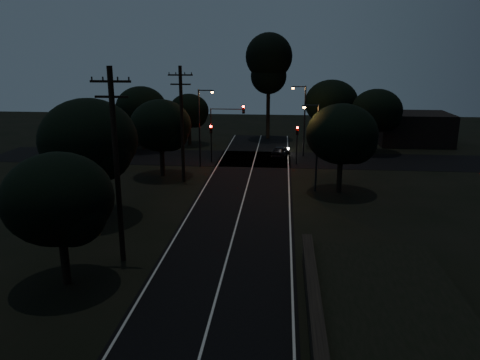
{
  "coord_description": "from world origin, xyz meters",
  "views": [
    {
      "loc": [
        3.07,
        -9.25,
        11.75
      ],
      "look_at": [
        0.0,
        24.0,
        2.5
      ],
      "focal_mm": 35.0,
      "sensor_mm": 36.0,
      "label": 1
    }
  ],
  "objects_px": {
    "tall_pine": "(269,63)",
    "signal_right": "(297,138)",
    "signal_left": "(211,137)",
    "streetlight_c": "(315,142)",
    "utility_pole_far": "(182,123)",
    "streetlight_a": "(201,123)",
    "signal_mast": "(227,123)",
    "utility_pole_mid": "(116,164)",
    "streetlight_b": "(303,116)",
    "car": "(280,151)"
  },
  "relations": [
    {
      "from": "utility_pole_mid",
      "to": "signal_right",
      "type": "height_order",
      "value": "utility_pole_mid"
    },
    {
      "from": "streetlight_b",
      "to": "streetlight_c",
      "type": "distance_m",
      "value": 14.01
    },
    {
      "from": "streetlight_a",
      "to": "car",
      "type": "bearing_deg",
      "value": 33.21
    },
    {
      "from": "tall_pine",
      "to": "signal_right",
      "type": "bearing_deg",
      "value": -76.51
    },
    {
      "from": "signal_left",
      "to": "streetlight_a",
      "type": "relative_size",
      "value": 0.51
    },
    {
      "from": "streetlight_b",
      "to": "utility_pole_far",
      "type": "bearing_deg",
      "value": -133.3
    },
    {
      "from": "tall_pine",
      "to": "signal_right",
      "type": "relative_size",
      "value": 3.44
    },
    {
      "from": "utility_pole_far",
      "to": "car",
      "type": "bearing_deg",
      "value": 52.11
    },
    {
      "from": "car",
      "to": "utility_pole_mid",
      "type": "bearing_deg",
      "value": 84.95
    },
    {
      "from": "streetlight_a",
      "to": "utility_pole_mid",
      "type": "bearing_deg",
      "value": -91.73
    },
    {
      "from": "utility_pole_mid",
      "to": "streetlight_a",
      "type": "height_order",
      "value": "utility_pole_mid"
    },
    {
      "from": "signal_left",
      "to": "signal_right",
      "type": "xyz_separation_m",
      "value": [
        9.2,
        0.0,
        0.0
      ]
    },
    {
      "from": "tall_pine",
      "to": "car",
      "type": "relative_size",
      "value": 3.78
    },
    {
      "from": "signal_left",
      "to": "streetlight_c",
      "type": "height_order",
      "value": "streetlight_c"
    },
    {
      "from": "tall_pine",
      "to": "streetlight_b",
      "type": "distance_m",
      "value": 13.05
    },
    {
      "from": "utility_pole_mid",
      "to": "streetlight_c",
      "type": "relative_size",
      "value": 1.47
    },
    {
      "from": "tall_pine",
      "to": "signal_right",
      "type": "height_order",
      "value": "tall_pine"
    },
    {
      "from": "streetlight_b",
      "to": "car",
      "type": "relative_size",
      "value": 2.14
    },
    {
      "from": "signal_right",
      "to": "signal_mast",
      "type": "bearing_deg",
      "value": 179.97
    },
    {
      "from": "signal_right",
      "to": "streetlight_b",
      "type": "relative_size",
      "value": 0.51
    },
    {
      "from": "utility_pole_far",
      "to": "streetlight_a",
      "type": "height_order",
      "value": "utility_pole_far"
    },
    {
      "from": "tall_pine",
      "to": "signal_mast",
      "type": "xyz_separation_m",
      "value": [
        -3.91,
        -15.01,
        -5.84
      ]
    },
    {
      "from": "signal_left",
      "to": "signal_mast",
      "type": "bearing_deg",
      "value": 0.13
    },
    {
      "from": "utility_pole_mid",
      "to": "car",
      "type": "distance_m",
      "value": 30.08
    },
    {
      "from": "signal_left",
      "to": "streetlight_c",
      "type": "distance_m",
      "value": 14.52
    },
    {
      "from": "streetlight_a",
      "to": "streetlight_b",
      "type": "bearing_deg",
      "value": 29.48
    },
    {
      "from": "utility_pole_far",
      "to": "streetlight_b",
      "type": "relative_size",
      "value": 1.31
    },
    {
      "from": "utility_pole_far",
      "to": "signal_right",
      "type": "distance_m",
      "value": 13.53
    },
    {
      "from": "signal_right",
      "to": "streetlight_b",
      "type": "bearing_deg",
      "value": 80.0
    },
    {
      "from": "tall_pine",
      "to": "signal_right",
      "type": "distance_m",
      "value": 17.09
    },
    {
      "from": "signal_left",
      "to": "streetlight_b",
      "type": "height_order",
      "value": "streetlight_b"
    },
    {
      "from": "utility_pole_mid",
      "to": "tall_pine",
      "type": "bearing_deg",
      "value": 80.07
    },
    {
      "from": "signal_mast",
      "to": "streetlight_c",
      "type": "xyz_separation_m",
      "value": [
        8.74,
        -9.99,
        0.01
      ]
    },
    {
      "from": "utility_pole_far",
      "to": "signal_right",
      "type": "relative_size",
      "value": 2.56
    },
    {
      "from": "tall_pine",
      "to": "car",
      "type": "height_order",
      "value": "tall_pine"
    },
    {
      "from": "utility_pole_mid",
      "to": "car",
      "type": "relative_size",
      "value": 2.95
    },
    {
      "from": "tall_pine",
      "to": "streetlight_a",
      "type": "xyz_separation_m",
      "value": [
        -6.31,
        -17.0,
        -5.54
      ]
    },
    {
      "from": "tall_pine",
      "to": "signal_mast",
      "type": "relative_size",
      "value": 2.26
    },
    {
      "from": "signal_left",
      "to": "signal_right",
      "type": "relative_size",
      "value": 1.0
    },
    {
      "from": "utility_pole_far",
      "to": "streetlight_b",
      "type": "distance_m",
      "value": 16.51
    },
    {
      "from": "streetlight_c",
      "to": "utility_pole_far",
      "type": "bearing_deg",
      "value": 170.4
    },
    {
      "from": "utility_pole_mid",
      "to": "utility_pole_far",
      "type": "distance_m",
      "value": 17.0
    },
    {
      "from": "signal_mast",
      "to": "streetlight_c",
      "type": "height_order",
      "value": "streetlight_c"
    },
    {
      "from": "streetlight_b",
      "to": "car",
      "type": "xyz_separation_m",
      "value": [
        -2.51,
        -0.69,
        -4.0
      ]
    },
    {
      "from": "signal_mast",
      "to": "streetlight_b",
      "type": "height_order",
      "value": "streetlight_b"
    },
    {
      "from": "utility_pole_mid",
      "to": "signal_left",
      "type": "distance_m",
      "value": 25.19
    },
    {
      "from": "streetlight_a",
      "to": "signal_left",
      "type": "bearing_deg",
      "value": 70.41
    },
    {
      "from": "signal_right",
      "to": "car",
      "type": "bearing_deg",
      "value": 118.52
    },
    {
      "from": "streetlight_b",
      "to": "streetlight_c",
      "type": "bearing_deg",
      "value": -87.86
    },
    {
      "from": "signal_mast",
      "to": "streetlight_a",
      "type": "xyz_separation_m",
      "value": [
        -2.39,
        -1.99,
        0.3
      ]
    }
  ]
}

